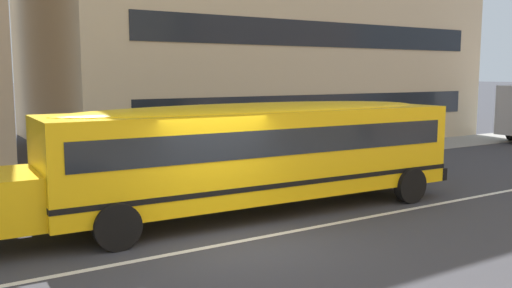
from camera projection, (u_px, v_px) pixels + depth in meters
The scene contains 4 objects.
ground_plane at pixel (233, 243), 11.20m from camera, with size 400.00×400.00×0.00m, color #38383D.
sidewalk_far at pixel (106, 177), 18.23m from camera, with size 120.00×3.00×0.01m, color gray.
lane_centreline at pixel (233, 242), 11.20m from camera, with size 110.00×0.16×0.01m, color silver.
school_bus at pixel (252, 148), 13.37m from camera, with size 12.15×3.14×2.70m.
Camera 1 is at (-5.43, -9.41, 3.41)m, focal length 38.77 mm.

